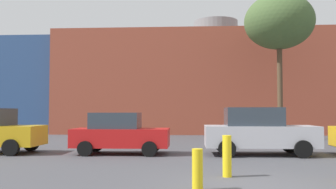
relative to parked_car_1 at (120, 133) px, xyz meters
name	(u,v)px	position (x,y,z in m)	size (l,w,h in m)	color
ground_plane	(250,185)	(4.27, -6.28, -0.84)	(200.00, 200.00, 0.00)	#47474C
building_backdrop	(216,87)	(5.25, 19.43, 3.16)	(44.67, 13.90, 10.04)	#9E4733
parked_car_1	(120,133)	(0.00, 0.00, 0.00)	(3.90, 1.91, 1.69)	red
parked_car_2	(258,131)	(5.59, 0.00, 0.10)	(4.37, 2.14, 1.90)	silver
bare_tree_0	(279,22)	(8.37, 8.10, 6.39)	(4.26, 4.26, 8.98)	brown
bollard_yellow_0	(227,156)	(3.86, -5.17, -0.29)	(0.24, 0.24, 1.10)	yellow
bollard_yellow_1	(197,170)	(3.04, -6.94, -0.38)	(0.24, 0.24, 0.91)	yellow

